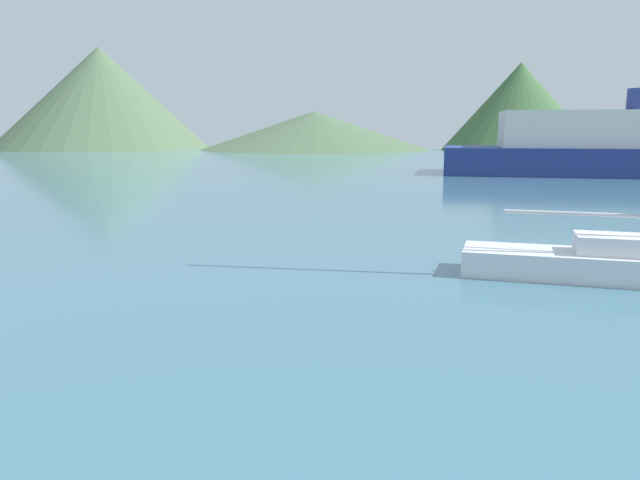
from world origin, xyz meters
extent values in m
cube|color=silver|center=(6.97, 16.64, 0.31)|extent=(7.34, 2.35, 0.63)
cube|color=silver|center=(6.97, 16.64, 0.84)|extent=(2.27, 1.35, 0.44)
cylinder|color=#BCBCC1|center=(5.89, 16.75, 1.53)|extent=(3.24, 0.42, 0.10)
cube|color=navy|center=(17.04, 52.27, 1.03)|extent=(28.30, 8.29, 2.07)
cube|color=silver|center=(17.04, 52.27, 3.43)|extent=(19.83, 6.99, 2.72)
cone|color=#4C6647|center=(-55.73, 102.83, 8.66)|extent=(36.61, 36.61, 17.31)
cone|color=#4C6647|center=(-18.23, 104.49, 3.14)|extent=(37.89, 37.89, 6.28)
cone|color=#3D6038|center=(14.65, 108.21, 6.94)|extent=(24.37, 24.37, 13.89)
camera|label=1|loc=(2.78, 1.52, 3.48)|focal=35.00mm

